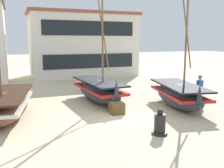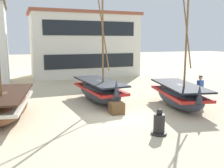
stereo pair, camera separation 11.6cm
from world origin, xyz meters
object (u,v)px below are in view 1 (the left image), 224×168
fishing_boat_near_left (179,94)px  capstan_winch (160,124)px  harbor_building_main (83,44)px  fishing_boat_centre_large (5,105)px  fishing_boat_far_right (99,90)px  fisherman_by_hull (199,90)px  cargo_crate (117,108)px

fishing_boat_near_left → capstan_winch: fishing_boat_near_left is taller
capstan_winch → harbor_building_main: (1.76, 17.71, 2.86)m
fishing_boat_centre_large → capstan_winch: fishing_boat_centre_large is taller
fishing_boat_far_right → capstan_winch: size_ratio=6.43×
fishing_boat_near_left → fishing_boat_far_right: 4.65m
harbor_building_main → fisherman_by_hull: bearing=-78.3°
fisherman_by_hull → harbor_building_main: size_ratio=0.15×
cargo_crate → capstan_winch: bearing=-81.6°
capstan_winch → cargo_crate: capstan_winch is taller
harbor_building_main → fishing_boat_far_right: bearing=-101.0°
fishing_boat_far_right → cargo_crate: (0.05, -2.64, -0.45)m
fishing_boat_centre_large → cargo_crate: bearing=-11.8°
fishing_boat_near_left → fisherman_by_hull: 1.54m
fishing_boat_far_right → fisherman_by_hull: fishing_boat_far_right is taller
fishing_boat_centre_large → cargo_crate: (5.22, -1.09, -0.41)m
fishing_boat_near_left → fisherman_by_hull: fishing_boat_near_left is taller
fishing_boat_far_right → fisherman_by_hull: (5.27, -2.63, 0.10)m
fishing_boat_far_right → cargo_crate: fishing_boat_far_right is taller
fishing_boat_near_left → capstan_winch: size_ratio=5.86×
capstan_winch → cargo_crate: (-0.48, 3.26, -0.12)m
fisherman_by_hull → harbor_building_main: (-2.98, 14.44, 2.44)m
fishing_boat_far_right → harbor_building_main: 12.29m
fisherman_by_hull → cargo_crate: size_ratio=2.43×
fishing_boat_centre_large → fishing_boat_near_left: bearing=-7.8°
fisherman_by_hull → capstan_winch: (-4.75, -3.27, -0.42)m
fishing_boat_near_left → fishing_boat_far_right: size_ratio=0.91×
fishing_boat_centre_large → harbor_building_main: fishing_boat_centre_large is taller
fishing_boat_centre_large → fisherman_by_hull: bearing=-5.9°
fishing_boat_far_right → fishing_boat_near_left: bearing=-36.4°
fishing_boat_far_right → harbor_building_main: bearing=79.0°
fisherman_by_hull → capstan_winch: size_ratio=1.64×
fishing_boat_far_right → fisherman_by_hull: size_ratio=3.92×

